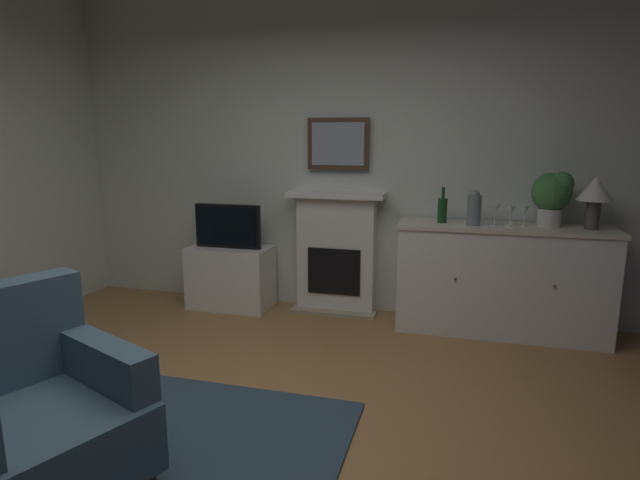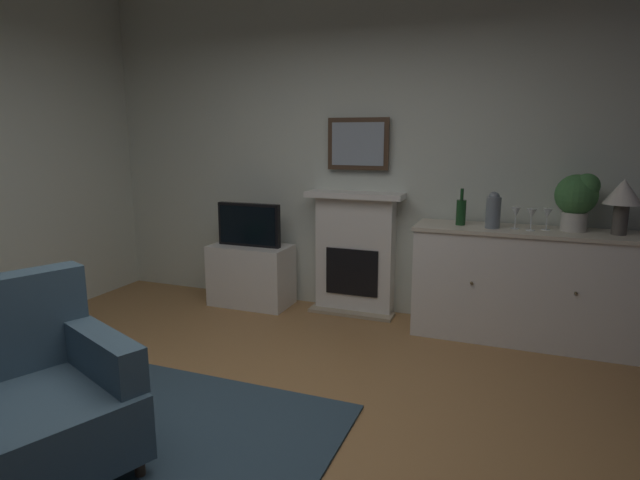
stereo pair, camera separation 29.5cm
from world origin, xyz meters
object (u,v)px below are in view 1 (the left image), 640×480
at_px(sideboard_cabinet, 501,280).
at_px(vase_decorative, 474,208).
at_px(potted_plant_small, 553,194).
at_px(wine_bottle, 442,210).
at_px(table_lamp, 595,193).
at_px(wine_glass_left, 495,210).
at_px(wine_glass_right, 525,211).
at_px(wine_glass_center, 511,211).
at_px(tv_cabinet, 231,277).
at_px(armchair, 29,413).
at_px(tv_set, 228,226).
at_px(framed_picture, 338,144).
at_px(fireplace_unit, 336,252).

bearing_deg(sideboard_cabinet, vase_decorative, -168.41).
bearing_deg(potted_plant_small, vase_decorative, -170.64).
bearing_deg(wine_bottle, table_lamp, -0.54).
distance_m(wine_glass_left, wine_glass_right, 0.22).
relative_size(table_lamp, wine_glass_center, 2.42).
distance_m(table_lamp, tv_cabinet, 3.13).
xyz_separation_m(table_lamp, armchair, (-2.76, -2.59, -0.79)).
bearing_deg(tv_set, vase_decorative, -1.12).
distance_m(framed_picture, sideboard_cabinet, 1.79).
bearing_deg(tv_cabinet, potted_plant_small, 0.64).
height_order(wine_glass_center, potted_plant_small, potted_plant_small).
distance_m(fireplace_unit, tv_cabinet, 1.02).
xyz_separation_m(wine_glass_left, potted_plant_small, (0.42, 0.06, 0.13)).
bearing_deg(wine_glass_left, table_lamp, 1.43).
relative_size(framed_picture, wine_glass_left, 3.33).
height_order(framed_picture, armchair, framed_picture).
xyz_separation_m(wine_bottle, armchair, (-1.65, -2.60, -0.61)).
relative_size(tv_set, armchair, 0.60).
bearing_deg(sideboard_cabinet, tv_cabinet, 179.64).
height_order(framed_picture, wine_bottle, framed_picture).
height_order(framed_picture, wine_glass_center, framed_picture).
bearing_deg(vase_decorative, fireplace_unit, 169.00).
relative_size(framed_picture, tv_cabinet, 0.73).
bearing_deg(tv_cabinet, wine_glass_left, -0.81).
height_order(wine_bottle, wine_glass_left, wine_bottle).
relative_size(vase_decorative, potted_plant_small, 0.65).
height_order(wine_glass_right, tv_set, wine_glass_right).
distance_m(fireplace_unit, armchair, 2.87).
relative_size(sideboard_cabinet, vase_decorative, 5.89).
distance_m(fireplace_unit, table_lamp, 2.13).
bearing_deg(wine_glass_left, tv_cabinet, 179.19).
height_order(framed_picture, potted_plant_small, framed_picture).
bearing_deg(armchair, wine_glass_center, 49.42).
distance_m(wine_bottle, armchair, 3.14).
bearing_deg(sideboard_cabinet, potted_plant_small, 7.72).
relative_size(fireplace_unit, sideboard_cabinet, 0.66).
bearing_deg(armchair, fireplace_unit, 75.25).
distance_m(sideboard_cabinet, vase_decorative, 0.63).
relative_size(wine_glass_right, armchair, 0.16).
bearing_deg(potted_plant_small, tv_set, -178.87).
xyz_separation_m(tv_cabinet, tv_set, (0.00, -0.02, 0.49)).
bearing_deg(tv_set, fireplace_unit, 10.77).
height_order(sideboard_cabinet, vase_decorative, vase_decorative).
bearing_deg(fireplace_unit, sideboard_cabinet, -7.15).
distance_m(framed_picture, wine_glass_left, 1.44).
relative_size(table_lamp, wine_bottle, 1.38).
height_order(tv_cabinet, armchair, armchair).
relative_size(table_lamp, vase_decorative, 1.42).
height_order(sideboard_cabinet, table_lamp, table_lamp).
height_order(fireplace_unit, tv_set, fireplace_unit).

